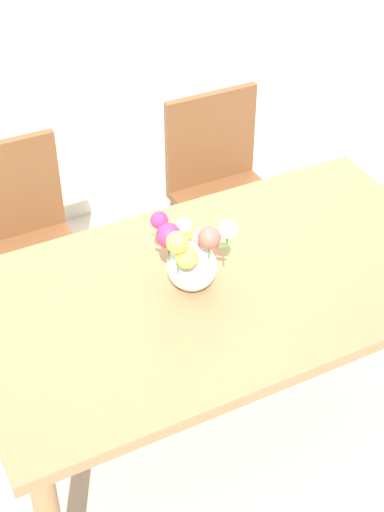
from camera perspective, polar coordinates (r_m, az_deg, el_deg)
The scene contains 5 objects.
ground_plane at distance 2.94m, azimuth 1.82°, elevation -12.94°, with size 12.00×12.00×0.00m, color #B7AD99.
dining_table at distance 2.46m, azimuth 2.12°, elevation -3.49°, with size 1.62×0.90×0.74m.
chair_left at distance 3.01m, azimuth -12.80°, elevation 1.19°, with size 0.42×0.42×0.90m.
chair_right at distance 3.27m, azimuth 2.30°, elevation 5.52°, with size 0.42×0.42×0.90m.
flower_vase at distance 2.30m, azimuth -0.12°, elevation -0.02°, with size 0.23×0.24×0.28m.
Camera 1 is at (-0.91, -1.59, 2.30)m, focal length 52.75 mm.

